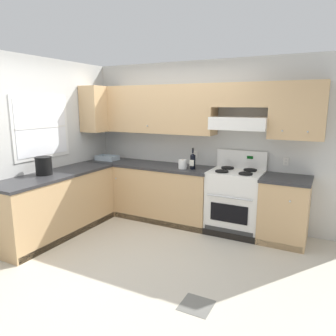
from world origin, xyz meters
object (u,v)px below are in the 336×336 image
Objects in this scene: wine_bottle at (193,161)px; bowl at (107,158)px; stove at (235,201)px; paper_towel_roll at (183,164)px; bucket at (44,165)px.

wine_bottle reaches higher than bowl.
stove is 0.87m from wine_bottle.
bowl is at bearing 177.46° from paper_towel_roll.
bowl is at bearing 178.81° from wine_bottle.
paper_towel_roll is (1.50, -0.07, 0.04)m from bowl.
bucket reaches higher than paper_towel_roll.
wine_bottle is 0.17m from paper_towel_roll.
paper_towel_roll is at bearing -173.53° from stove.
bowl is 1.36m from bucket.
bucket is at bearing -149.74° from stove.
wine_bottle is 2.38× the size of paper_towel_roll.
wine_bottle reaches higher than paper_towel_roll.
paper_towel_roll is (-0.16, -0.03, -0.06)m from wine_bottle.
paper_towel_roll is at bearing 39.72° from bucket.
bucket is (-2.36, -1.38, 0.57)m from stove.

